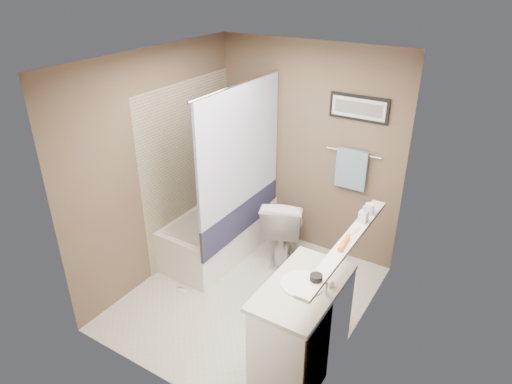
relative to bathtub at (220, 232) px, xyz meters
The scene contains 32 objects.
ground 0.97m from the bathtub, 36.81° to the right, with size 2.50×2.50×0.00m, color silver.
ceiling 2.33m from the bathtub, 36.81° to the right, with size 2.20×2.50×0.04m, color white.
wall_back 1.38m from the bathtub, 41.72° to the left, with size 2.20×0.04×2.40m, color brown.
wall_front 2.16m from the bathtub, 67.28° to the right, with size 2.20×0.04×2.40m, color brown.
wall_left 1.15m from the bathtub, 120.45° to the right, with size 0.04×2.50×2.40m, color brown.
wall_right 2.14m from the bathtub, 17.05° to the right, with size 0.04×2.50×2.40m, color brown.
tile_surround 0.83m from the bathtub, 169.83° to the right, with size 0.02×1.55×2.00m, color tan.
curtain_rod 1.83m from the bathtub, ahead, with size 0.02×0.02×1.55m, color silver.
curtain_upper 1.20m from the bathtub, ahead, with size 0.03×1.45×1.28m, color white.
curtain_lower 0.48m from the bathtub, ahead, with size 0.03×1.45×0.36m, color #282648.
mirror 2.40m from the bathtub, 21.14° to the right, with size 0.02×1.60×1.00m, color silver.
shelf 2.10m from the bathtub, 21.73° to the right, with size 0.12×1.60×0.03m, color silver.
towel_bar 1.79m from the bathtub, 26.69° to the left, with size 0.02×0.02×0.60m, color silver.
towel 1.69m from the bathtub, 25.99° to the left, with size 0.34×0.05×0.44m, color #9CCBE4.
art_frame 2.12m from the bathtub, 27.29° to the left, with size 0.62×0.03×0.26m, color black.
art_mat 2.11m from the bathtub, 26.80° to the left, with size 0.56×0.00×0.20m, color white.
art_image 2.11m from the bathtub, 26.69° to the left, with size 0.50×0.00×0.13m, color #595959.
door 2.35m from the bathtub, 54.21° to the right, with size 0.80×0.02×2.00m, color silver.
door_handle 2.14m from the bathtub, 61.02° to the right, with size 0.02×0.02×0.10m, color silver.
bathtub is the anchor object (origin of this frame).
tub_rim 0.25m from the bathtub, behind, with size 0.56×1.36×0.02m, color beige.
toilet 0.77m from the bathtub, 22.79° to the left, with size 0.45×0.78×0.80m, color silver.
vanity 1.93m from the bathtub, 33.74° to the right, with size 0.50×0.90×0.80m, color white.
countertop 2.00m from the bathtub, 33.90° to the right, with size 0.54×0.96×0.04m, color beige.
sink_basin 2.00m from the bathtub, 34.07° to the right, with size 0.34×0.34×0.01m, color white.
faucet_spout 2.17m from the bathtub, 30.98° to the right, with size 0.02×0.02×0.10m, color silver.
faucet_knob 2.12m from the bathtub, 28.55° to the right, with size 0.05×0.05×0.05m, color white.
candle_bowl_near 2.37m from the bathtub, 35.77° to the right, with size 0.09×0.09×0.04m, color black.
hair_brush_front 2.14m from the bathtub, 23.52° to the right, with size 0.04×0.04×0.22m, color orange.
pink_comb 2.05m from the bathtub, 16.49° to the right, with size 0.03×0.16×0.01m, color pink.
glass_jar 2.02m from the bathtub, ahead, with size 0.08×0.08×0.10m, color silver.
soap_bottle 2.05m from the bathtub, 11.18° to the right, with size 0.07×0.07×0.16m, color #999999.
Camera 1 is at (2.03, -3.12, 3.09)m, focal length 32.00 mm.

